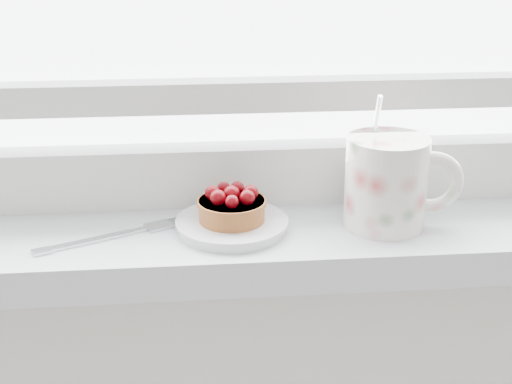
{
  "coord_description": "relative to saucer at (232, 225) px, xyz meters",
  "views": [
    {
      "loc": [
        -0.05,
        1.17,
        1.27
      ],
      "look_at": [
        0.01,
        1.88,
        0.98
      ],
      "focal_mm": 50.0,
      "sensor_mm": 36.0,
      "label": 1
    }
  ],
  "objects": [
    {
      "name": "fork",
      "position": [
        -0.12,
        -0.01,
        -0.0
      ],
      "size": [
        0.17,
        0.09,
        0.0
      ],
      "color": "silver",
      "rests_on": "windowsill"
    },
    {
      "name": "floral_mug",
      "position": [
        0.17,
        -0.0,
        0.05
      ],
      "size": [
        0.14,
        0.1,
        0.15
      ],
      "color": "white",
      "rests_on": "windowsill"
    },
    {
      "name": "raspberry_tart",
      "position": [
        0.0,
        0.0,
        0.02
      ],
      "size": [
        0.08,
        0.08,
        0.04
      ],
      "color": "brown",
      "rests_on": "saucer"
    },
    {
      "name": "saucer",
      "position": [
        0.0,
        0.0,
        0.0
      ],
      "size": [
        0.12,
        0.12,
        0.01
      ],
      "primitive_type": "cylinder",
      "color": "silver",
      "rests_on": "windowsill"
    }
  ]
}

